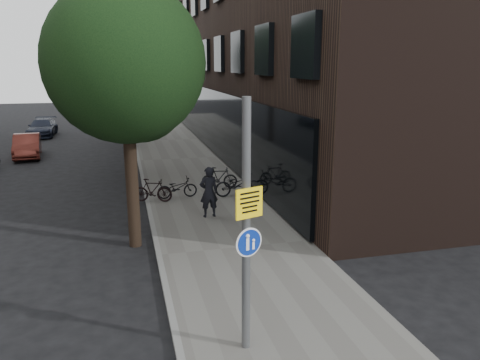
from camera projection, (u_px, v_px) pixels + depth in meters
name	position (u px, v px, depth m)	size (l,w,h in m)	color
ground	(263.00, 309.00, 10.35)	(120.00, 120.00, 0.00)	black
sidewalk	(200.00, 190.00, 19.80)	(4.50, 60.00, 0.12)	#5F5D58
curb_edge	(146.00, 194.00, 19.26)	(0.15, 60.00, 0.13)	slate
building_right_dark_brick	(290.00, 5.00, 30.87)	(12.00, 40.00, 18.00)	black
street_tree_near	(128.00, 70.00, 12.87)	(4.40, 4.40, 7.50)	black
street_tree_mid	(124.00, 67.00, 20.86)	(5.00, 5.00, 7.80)	black
street_tree_far	(122.00, 66.00, 29.32)	(5.00, 5.00, 7.80)	black
signpost	(246.00, 229.00, 8.22)	(0.52, 0.20, 4.64)	#595B5E
pedestrian	(209.00, 192.00, 16.01)	(0.64, 0.42, 1.77)	black
parked_bike_facade_near	(238.00, 184.00, 18.60)	(0.65, 1.86, 0.98)	black
parked_bike_facade_far	(219.00, 178.00, 19.80)	(0.43, 1.51, 0.91)	black
parked_bike_curb_near	(177.00, 188.00, 18.37)	(0.55, 1.57, 0.82)	black
parked_bike_curb_far	(153.00, 190.00, 17.84)	(0.42, 1.50, 0.90)	black
parked_car_mid	(27.00, 146.00, 26.92)	(1.39, 4.00, 1.32)	maroon
parked_car_far	(42.00, 128.00, 34.66)	(1.79, 4.40, 1.28)	black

